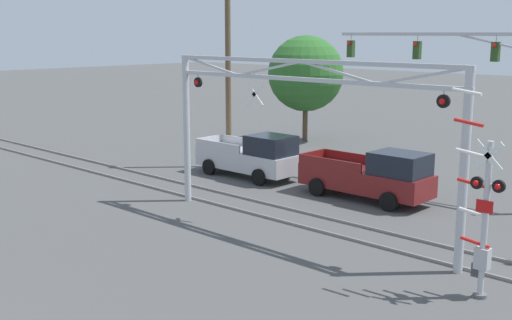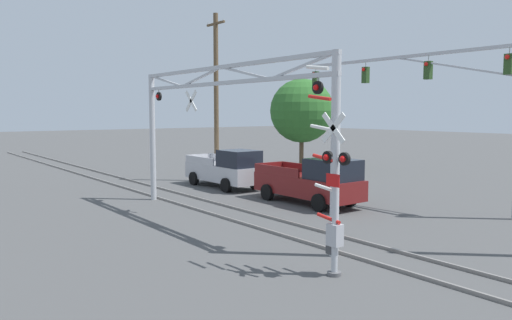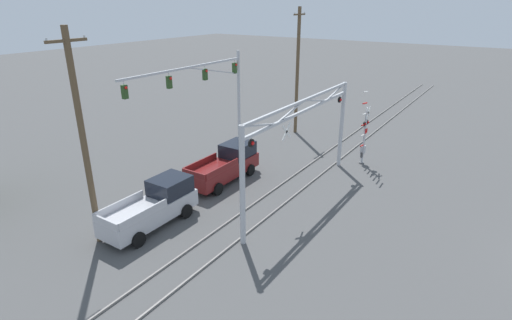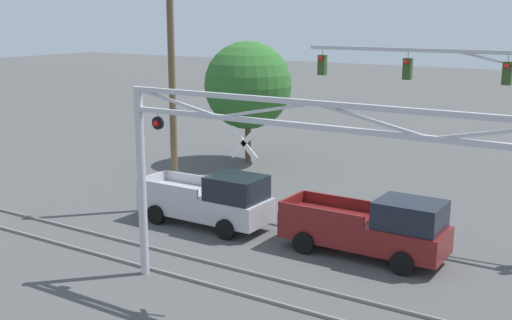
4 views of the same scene
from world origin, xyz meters
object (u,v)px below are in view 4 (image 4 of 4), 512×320
object	(u,v)px
utility_pole_left	(172,87)
background_tree_beyond_span	(248,85)
crossing_gantry	(313,174)
pickup_truck_following	(211,200)
pickup_truck_lead	(373,228)

from	to	relation	value
utility_pole_left	background_tree_beyond_span	xyz separation A→B (m)	(-2.22, 8.93, -0.87)
crossing_gantry	pickup_truck_following	distance (m)	8.88
crossing_gantry	pickup_truck_following	world-z (taller)	crossing_gantry
utility_pole_left	background_tree_beyond_span	size ratio (longest dim) A/B	1.50
pickup_truck_lead	pickup_truck_following	distance (m)	6.44
pickup_truck_following	background_tree_beyond_span	xyz separation A→B (m)	(-4.86, 9.99, 3.20)
pickup_truck_lead	crossing_gantry	bearing A→B (deg)	-85.66
pickup_truck_lead	background_tree_beyond_span	world-z (taller)	background_tree_beyond_span
pickup_truck_lead	utility_pole_left	distance (m)	9.98
pickup_truck_following	utility_pole_left	xyz separation A→B (m)	(-2.64, 1.06, 4.08)
background_tree_beyond_span	pickup_truck_following	bearing A→B (deg)	-64.05
crossing_gantry	pickup_truck_lead	xyz separation A→B (m)	(-0.39, 5.13, -2.97)
pickup_truck_following	utility_pole_left	distance (m)	4.97
crossing_gantry	background_tree_beyond_span	size ratio (longest dim) A/B	1.81
utility_pole_left	crossing_gantry	bearing A→B (deg)	-31.96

